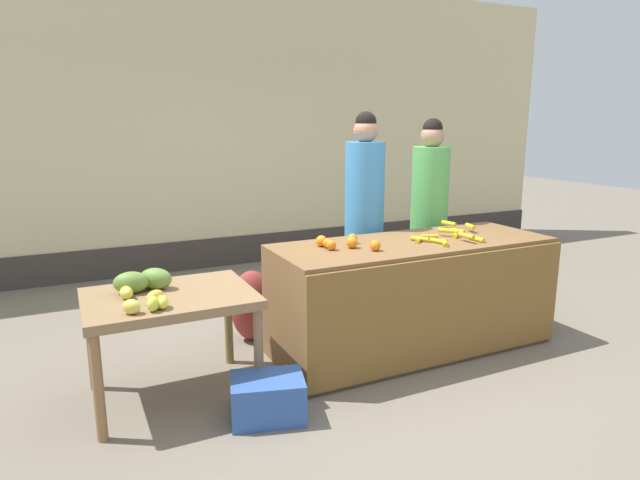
% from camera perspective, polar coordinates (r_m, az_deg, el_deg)
% --- Properties ---
extents(ground_plane, '(24.00, 24.00, 0.00)m').
position_cam_1_polar(ground_plane, '(4.23, 3.76, -12.32)').
color(ground_plane, '#756B5B').
extents(market_wall_back, '(9.70, 0.23, 3.45)m').
position_cam_1_polar(market_wall_back, '(6.81, -9.59, 11.61)').
color(market_wall_back, beige).
rests_on(market_wall_back, ground).
extents(fruit_stall_counter, '(2.21, 0.84, 0.87)m').
position_cam_1_polar(fruit_stall_counter, '(4.32, 9.79, -5.79)').
color(fruit_stall_counter, brown).
rests_on(fruit_stall_counter, ground).
extents(side_table_wooden, '(1.04, 0.78, 0.70)m').
position_cam_1_polar(side_table_wooden, '(3.58, -15.61, -6.85)').
color(side_table_wooden, olive).
rests_on(side_table_wooden, ground).
extents(banana_bunch_pile, '(0.71, 0.63, 0.07)m').
position_cam_1_polar(banana_bunch_pile, '(4.37, 13.45, 0.54)').
color(banana_bunch_pile, gold).
rests_on(banana_bunch_pile, fruit_stall_counter).
extents(orange_pile, '(0.37, 0.37, 0.08)m').
position_cam_1_polar(orange_pile, '(3.94, 2.52, -0.27)').
color(orange_pile, orange).
rests_on(orange_pile, fruit_stall_counter).
extents(mango_papaya_pile, '(0.40, 0.62, 0.14)m').
position_cam_1_polar(mango_papaya_pile, '(3.56, -18.17, -4.60)').
color(mango_papaya_pile, '#D7DD42').
rests_on(mango_papaya_pile, side_table_wooden).
extents(vendor_woman_blue_shirt, '(0.34, 0.34, 1.86)m').
position_cam_1_polar(vendor_woman_blue_shirt, '(4.71, 4.70, 2.19)').
color(vendor_woman_blue_shirt, '#33333D').
rests_on(vendor_woman_blue_shirt, ground).
extents(vendor_woman_green_shirt, '(0.34, 0.34, 1.80)m').
position_cam_1_polar(vendor_woman_green_shirt, '(5.09, 11.45, 2.43)').
color(vendor_woman_green_shirt, '#33333D').
rests_on(vendor_woman_green_shirt, ground).
extents(produce_crate, '(0.51, 0.43, 0.26)m').
position_cam_1_polar(produce_crate, '(3.42, -5.57, -16.31)').
color(produce_crate, '#3359A5').
rests_on(produce_crate, ground).
extents(produce_sack, '(0.40, 0.35, 0.59)m').
position_cam_1_polar(produce_sack, '(4.48, -7.18, -6.90)').
color(produce_sack, maroon).
rests_on(produce_sack, ground).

